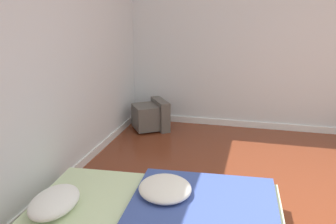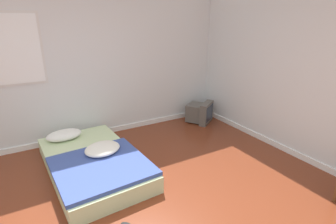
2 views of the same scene
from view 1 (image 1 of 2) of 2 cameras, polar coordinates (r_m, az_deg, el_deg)
The scene contains 4 objects.
wall_back at distance 3.12m, azimuth -22.95°, elevation 6.80°, with size 7.93×0.08×2.60m.
wall_right at distance 5.34m, azimuth 22.57°, elevation 10.38°, with size 0.08×7.58×2.60m.
mattress_bed at distance 3.03m, azimuth -1.71°, elevation -15.51°, with size 1.21×1.99×0.36m.
crt_tv at distance 5.26m, azimuth -2.52°, elevation -0.59°, with size 0.60×0.61×0.42m.
Camera 1 is at (-2.47, 0.76, 1.75)m, focal length 40.00 mm.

